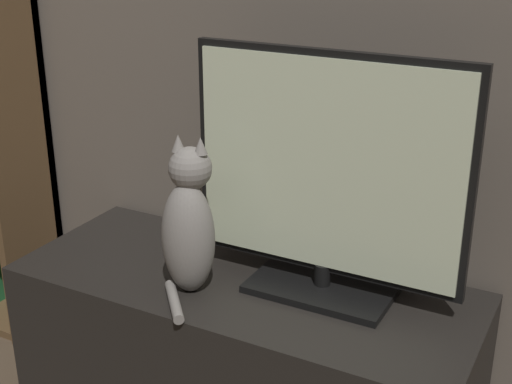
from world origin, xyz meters
TOP-DOWN VIEW (x-y plane):
  - tv_stand at (0.00, 0.92)m, footprint 1.31×0.52m
  - tv at (0.21, 0.97)m, footprint 0.75×0.23m
  - cat at (-0.10, 0.81)m, footprint 0.16×0.26m

SIDE VIEW (x-z plane):
  - tv_stand at x=0.00m, z-range 0.00..0.51m
  - cat at x=-0.10m, z-range 0.48..0.91m
  - tv at x=0.21m, z-range 0.50..1.15m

